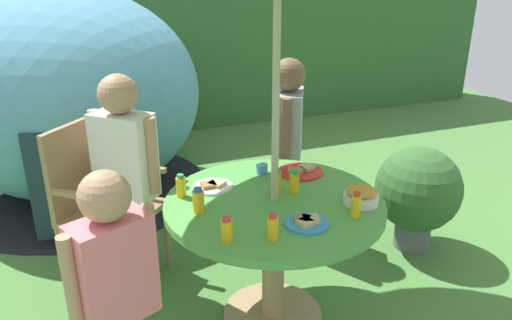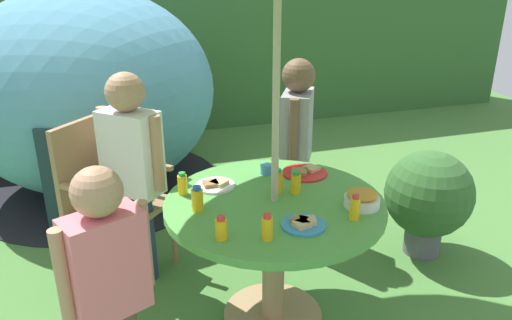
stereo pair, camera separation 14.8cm
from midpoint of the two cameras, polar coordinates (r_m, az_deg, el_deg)
The scene contains 21 objects.
ground_plane at distance 2.92m, azimuth 0.40°, elevation -17.79°, with size 10.00×10.00×0.02m, color #477A38.
hedge_backdrop at distance 5.96m, azimuth -13.46°, elevation 12.42°, with size 9.00×0.70×1.87m, color #33602D.
garden_table at distance 2.59m, azimuth 0.43°, elevation -7.83°, with size 1.13×1.13×0.73m.
wooden_chair at distance 3.12m, azimuth -19.11°, elevation -3.86°, with size 0.69×0.70×1.00m.
dome_tent at distance 4.34m, azimuth -21.53°, elevation 6.93°, with size 2.26×2.26×1.71m.
potted_plant at distance 3.47m, azimuth 17.08°, elevation -3.52°, with size 0.58×0.58×0.73m.
child_in_grey_shirt at distance 3.34m, azimuth 2.42°, elevation 3.84°, with size 0.32×0.39×1.29m.
child_in_white_shirt at distance 2.92m, azimuth -16.40°, elevation 0.44°, with size 0.37×0.37×1.30m.
child_in_pink_shirt at distance 2.06m, azimuth -18.18°, elevation -12.10°, with size 0.37×0.27×1.16m.
snack_bowl at distance 2.51m, azimuth 10.43°, elevation -4.09°, with size 0.18×0.18×0.09m.
plate_far_left at distance 2.84m, azimuth 3.68°, elevation -1.29°, with size 0.26×0.26×0.03m.
plate_near_left at distance 2.29m, azimuth 4.03°, elevation -7.21°, with size 0.21×0.21×0.03m.
plate_far_right at distance 2.66m, azimuth -6.61°, elevation -3.01°, with size 0.22×0.22×0.03m.
juice_bottle_near_right at distance 2.57m, azimuth -10.34°, elevation -3.02°, with size 0.05×0.05×0.12m.
juice_bottle_center_front at distance 2.15m, azimuth -5.40°, elevation -8.06°, with size 0.05×0.05×0.11m.
juice_bottle_center_back at distance 2.58m, azimuth 2.82°, elevation -2.58°, with size 0.05×0.05×0.12m.
juice_bottle_mid_left at distance 2.37m, azimuth 9.77°, elevation -5.19°, with size 0.05×0.05×0.13m.
juice_bottle_mid_right at distance 2.40m, azimuth -8.47°, elevation -4.73°, with size 0.06×0.06×0.13m.
juice_bottle_front_edge at distance 2.58m, azimuth 0.73°, elevation -2.47°, with size 0.05×0.05×0.13m.
juice_bottle_back_edge at distance 2.15m, azimuth -0.03°, elevation -7.81°, with size 0.05×0.05×0.12m.
cup_near at distance 2.81m, azimuth -0.81°, elevation -1.05°, with size 0.07×0.07×0.06m, color #4C99D8.
Camera 1 is at (-0.91, -2.06, 1.85)m, focal length 34.53 mm.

